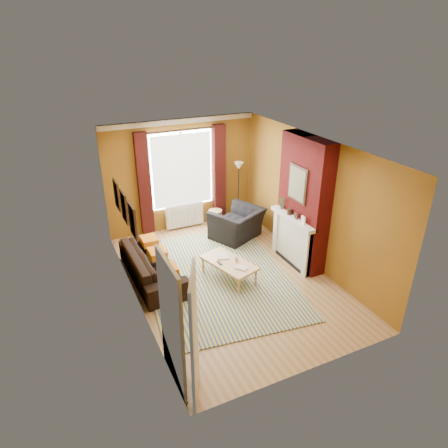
% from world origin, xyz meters
% --- Properties ---
extents(ground, '(5.50, 5.50, 0.00)m').
position_xyz_m(ground, '(0.00, 0.00, 0.00)').
color(ground, olive).
rests_on(ground, ground).
extents(room_walls, '(3.82, 5.54, 2.83)m').
position_xyz_m(room_walls, '(0.63, 0.28, 1.38)').
color(room_walls, brown).
rests_on(room_walls, ground).
extents(striped_rug, '(3.31, 4.25, 0.02)m').
position_xyz_m(striped_rug, '(-0.21, 0.16, 0.01)').
color(striped_rug, navy).
rests_on(striped_rug, ground).
extents(sofa, '(0.91, 2.21, 0.64)m').
position_xyz_m(sofa, '(-1.42, 0.70, 0.32)').
color(sofa, black).
rests_on(sofa, ground).
extents(armchair, '(1.47, 1.40, 0.75)m').
position_xyz_m(armchair, '(0.97, 1.57, 0.37)').
color(armchair, black).
rests_on(armchair, ground).
extents(coffee_table, '(0.93, 1.32, 0.40)m').
position_xyz_m(coffee_table, '(-0.00, 0.01, 0.36)').
color(coffee_table, '#D7B57C').
rests_on(coffee_table, ground).
extents(wicker_stool, '(0.45, 0.45, 0.44)m').
position_xyz_m(wicker_stool, '(0.76, 2.40, 0.22)').
color(wicker_stool, '#9C7243').
rests_on(wicker_stool, ground).
extents(floor_lamp, '(0.31, 0.31, 1.65)m').
position_xyz_m(floor_lamp, '(1.42, 2.40, 1.30)').
color(floor_lamp, black).
rests_on(floor_lamp, ground).
extents(book_a, '(0.28, 0.29, 0.02)m').
position_xyz_m(book_a, '(0.05, -0.37, 0.41)').
color(book_a, '#999999').
rests_on(book_a, coffee_table).
extents(book_b, '(0.33, 0.38, 0.02)m').
position_xyz_m(book_b, '(-0.13, 0.31, 0.41)').
color(book_b, '#999999').
rests_on(book_b, coffee_table).
extents(mug, '(0.10, 0.10, 0.08)m').
position_xyz_m(mug, '(0.15, -0.04, 0.44)').
color(mug, '#999999').
rests_on(mug, coffee_table).
extents(tv_remote, '(0.06, 0.17, 0.02)m').
position_xyz_m(tv_remote, '(-0.20, 0.03, 0.41)').
color(tv_remote, '#28282A').
rests_on(tv_remote, coffee_table).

